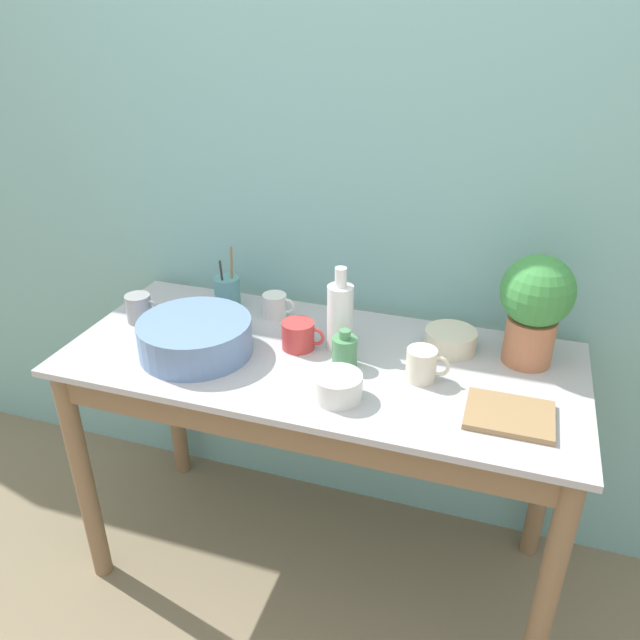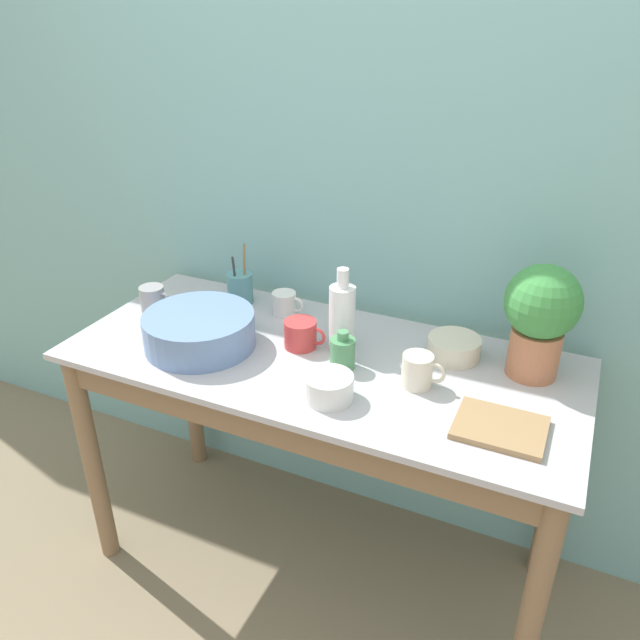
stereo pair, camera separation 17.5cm
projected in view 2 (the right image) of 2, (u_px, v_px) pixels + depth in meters
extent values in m
plane|color=#7F7056|center=(276.00, 636.00, 1.93)|extent=(12.00, 12.00, 0.00)
cube|color=#7AB2B2|center=(371.00, 199.00, 1.95)|extent=(6.00, 0.05, 2.40)
cylinder|color=#846647|center=(92.00, 462.00, 2.04)|extent=(0.06, 0.06, 0.81)
cylinder|color=#846647|center=(531.00, 619.00, 1.53)|extent=(0.06, 0.06, 0.81)
cylinder|color=#846647|center=(191.00, 378.00, 2.49)|extent=(0.06, 0.06, 0.81)
cylinder|color=#846647|center=(556.00, 478.00, 1.97)|extent=(0.06, 0.06, 0.81)
cube|color=#846647|center=(276.00, 429.00, 1.62)|extent=(1.39, 0.02, 0.10)
cube|color=#B2B2B7|center=(320.00, 359.00, 1.82)|extent=(1.49, 0.65, 0.02)
cylinder|color=#B7704C|center=(534.00, 352.00, 1.70)|extent=(0.14, 0.14, 0.14)
sphere|color=#3D8C42|center=(543.00, 302.00, 1.63)|extent=(0.20, 0.20, 0.20)
cylinder|color=#6684B2|center=(199.00, 330.00, 1.84)|extent=(0.33, 0.33, 0.10)
cylinder|color=white|center=(342.00, 319.00, 1.80)|extent=(0.08, 0.08, 0.20)
cylinder|color=white|center=(343.00, 278.00, 1.75)|extent=(0.03, 0.03, 0.06)
cylinder|color=#4C8C59|center=(342.00, 353.00, 1.74)|extent=(0.07, 0.07, 0.09)
cylinder|color=#4C8C59|center=(343.00, 336.00, 1.71)|extent=(0.03, 0.03, 0.02)
cylinder|color=beige|center=(417.00, 371.00, 1.66)|extent=(0.08, 0.08, 0.09)
torus|color=beige|center=(434.00, 373.00, 1.64)|extent=(0.06, 0.01, 0.06)
cylinder|color=#C63838|center=(300.00, 334.00, 1.85)|extent=(0.10, 0.10, 0.08)
torus|color=#C63838|center=(317.00, 336.00, 1.82)|extent=(0.06, 0.01, 0.06)
cylinder|color=white|center=(284.00, 303.00, 2.04)|extent=(0.08, 0.08, 0.08)
torus|color=white|center=(296.00, 305.00, 2.02)|extent=(0.05, 0.01, 0.05)
cylinder|color=gray|center=(153.00, 300.00, 2.05)|extent=(0.08, 0.08, 0.09)
torus|color=gray|center=(164.00, 301.00, 2.03)|extent=(0.06, 0.01, 0.06)
cylinder|color=silver|center=(328.00, 387.00, 1.61)|extent=(0.13, 0.13, 0.07)
cylinder|color=beige|center=(454.00, 347.00, 1.80)|extent=(0.15, 0.15, 0.06)
cylinder|color=#569399|center=(240.00, 288.00, 2.11)|extent=(0.09, 0.09, 0.11)
cylinder|color=#333333|center=(235.00, 280.00, 2.08)|extent=(0.01, 0.03, 0.18)
cylinder|color=olive|center=(245.00, 274.00, 2.08)|extent=(0.01, 0.03, 0.21)
cube|color=#99754C|center=(500.00, 428.00, 1.50)|extent=(0.21, 0.17, 0.02)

